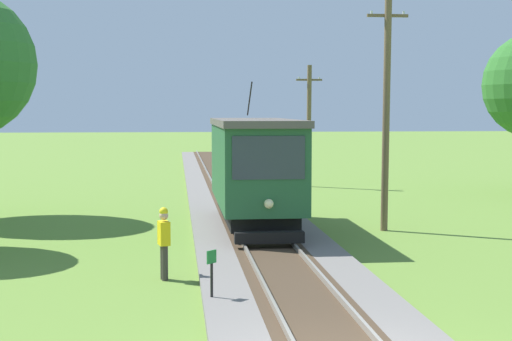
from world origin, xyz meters
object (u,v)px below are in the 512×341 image
at_px(trackside_signal_marker, 212,274).
at_px(red_tram, 254,167).
at_px(utility_pole_mid, 309,124).
at_px(track_worker, 164,240).
at_px(utility_pole_near_tram, 386,107).

bearing_deg(trackside_signal_marker, red_tram, 78.82).
height_order(red_tram, utility_pole_mid, utility_pole_mid).
relative_size(utility_pole_mid, track_worker, 3.65).
distance_m(utility_pole_near_tram, utility_pole_mid, 15.04).
relative_size(utility_pole_near_tram, track_worker, 4.64).
relative_size(red_tram, trackside_signal_marker, 7.24).
bearing_deg(track_worker, utility_pole_mid, 56.95).
bearing_deg(track_worker, trackside_signal_marker, -81.99).
bearing_deg(utility_pole_near_tram, red_tram, 175.28).
height_order(trackside_signal_marker, track_worker, track_worker).
xyz_separation_m(utility_pole_near_tram, trackside_signal_marker, (-6.35, -9.28, -3.57)).
relative_size(trackside_signal_marker, track_worker, 0.66).
bearing_deg(trackside_signal_marker, track_worker, 112.30).
distance_m(utility_pole_near_tram, track_worker, 10.52).
xyz_separation_m(red_tram, utility_pole_mid, (4.45, 14.65, 1.16)).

